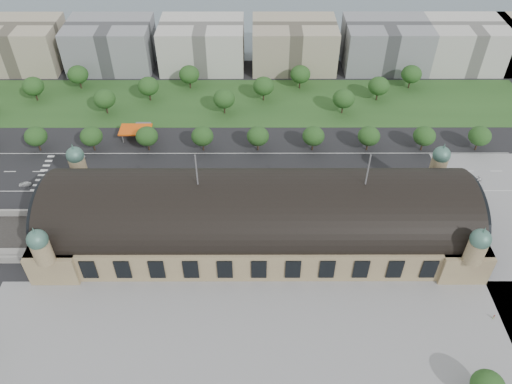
{
  "coord_description": "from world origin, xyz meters",
  "views": [
    {
      "loc": [
        -1.12,
        -124.25,
        131.85
      ],
      "look_at": [
        -0.89,
        9.11,
        14.0
      ],
      "focal_mm": 35.0,
      "sensor_mm": 36.0,
      "label": 1
    }
  ],
  "objects_px": {
    "parked_car_0": "(83,197)",
    "parked_car_2": "(101,192)",
    "petrol_station": "(140,129)",
    "parked_car_4": "(113,195)",
    "traffic_car_1": "(79,157)",
    "bus_east": "(348,177)",
    "parked_car_5": "(173,197)",
    "traffic_car_5": "(394,171)",
    "parked_car_6": "(173,197)",
    "traffic_car_6": "(475,179)",
    "pedestrian_0": "(494,317)",
    "traffic_car_4": "(298,174)",
    "bus_west": "(253,179)",
    "traffic_car_3": "(222,171)",
    "bus_mid": "(261,177)",
    "traffic_car_0": "(25,184)",
    "parked_car_3": "(154,197)",
    "parked_car_1": "(91,191)",
    "traffic_car_2": "(81,179)"
  },
  "relations": [
    {
      "from": "traffic_car_2",
      "to": "traffic_car_3",
      "type": "relative_size",
      "value": 1.1
    },
    {
      "from": "petrol_station",
      "to": "parked_car_4",
      "type": "xyz_separation_m",
      "value": [
        -3.41,
        -42.95,
        -2.12
      ]
    },
    {
      "from": "traffic_car_1",
      "to": "traffic_car_6",
      "type": "relative_size",
      "value": 0.94
    },
    {
      "from": "traffic_car_1",
      "to": "parked_car_0",
      "type": "height_order",
      "value": "traffic_car_1"
    },
    {
      "from": "parked_car_2",
      "to": "parked_car_5",
      "type": "relative_size",
      "value": 1.08
    },
    {
      "from": "traffic_car_1",
      "to": "parked_car_1",
      "type": "height_order",
      "value": "traffic_car_1"
    },
    {
      "from": "petrol_station",
      "to": "traffic_car_5",
      "type": "height_order",
      "value": "petrol_station"
    },
    {
      "from": "parked_car_6",
      "to": "bus_east",
      "type": "xyz_separation_m",
      "value": [
        70.11,
        11.0,
        1.07
      ]
    },
    {
      "from": "parked_car_3",
      "to": "pedestrian_0",
      "type": "distance_m",
      "value": 126.45
    },
    {
      "from": "traffic_car_2",
      "to": "traffic_car_3",
      "type": "height_order",
      "value": "traffic_car_2"
    },
    {
      "from": "petrol_station",
      "to": "traffic_car_4",
      "type": "xyz_separation_m",
      "value": [
        70.4,
        -29.89,
        -2.27
      ]
    },
    {
      "from": "petrol_station",
      "to": "traffic_car_6",
      "type": "height_order",
      "value": "petrol_station"
    },
    {
      "from": "parked_car_0",
      "to": "parked_car_2",
      "type": "xyz_separation_m",
      "value": [
        6.46,
        3.05,
        0.03
      ]
    },
    {
      "from": "traffic_car_2",
      "to": "parked_car_5",
      "type": "height_order",
      "value": "traffic_car_2"
    },
    {
      "from": "petrol_station",
      "to": "traffic_car_3",
      "type": "xyz_separation_m",
      "value": [
        38.7,
        -27.92,
        -2.21
      ]
    },
    {
      "from": "traffic_car_1",
      "to": "traffic_car_3",
      "type": "distance_m",
      "value": 62.85
    },
    {
      "from": "traffic_car_4",
      "to": "traffic_car_1",
      "type": "bearing_deg",
      "value": -98.93
    },
    {
      "from": "traffic_car_0",
      "to": "bus_east",
      "type": "relative_size",
      "value": 0.38
    },
    {
      "from": "traffic_car_3",
      "to": "parked_car_5",
      "type": "height_order",
      "value": "traffic_car_3"
    },
    {
      "from": "parked_car_0",
      "to": "pedestrian_0",
      "type": "distance_m",
      "value": 152.15
    },
    {
      "from": "traffic_car_1",
      "to": "bus_east",
      "type": "height_order",
      "value": "bus_east"
    },
    {
      "from": "parked_car_4",
      "to": "parked_car_5",
      "type": "distance_m",
      "value": 23.84
    },
    {
      "from": "traffic_car_0",
      "to": "bus_mid",
      "type": "xyz_separation_m",
      "value": [
        95.77,
        2.8,
        1.02
      ]
    },
    {
      "from": "traffic_car_3",
      "to": "parked_car_5",
      "type": "distance_m",
      "value": 24.55
    },
    {
      "from": "parked_car_0",
      "to": "bus_mid",
      "type": "height_order",
      "value": "bus_mid"
    },
    {
      "from": "parked_car_1",
      "to": "parked_car_5",
      "type": "height_order",
      "value": "parked_car_5"
    },
    {
      "from": "traffic_car_0",
      "to": "traffic_car_1",
      "type": "height_order",
      "value": "traffic_car_1"
    },
    {
      "from": "traffic_car_4",
      "to": "bus_west",
      "type": "distance_m",
      "value": 18.86
    },
    {
      "from": "parked_car_3",
      "to": "traffic_car_3",
      "type": "bearing_deg",
      "value": 95.56
    },
    {
      "from": "traffic_car_0",
      "to": "pedestrian_0",
      "type": "bearing_deg",
      "value": 62.71
    },
    {
      "from": "traffic_car_6",
      "to": "parked_car_4",
      "type": "distance_m",
      "value": 146.61
    },
    {
      "from": "parked_car_1",
      "to": "pedestrian_0",
      "type": "distance_m",
      "value": 151.67
    },
    {
      "from": "parked_car_3",
      "to": "traffic_car_2",
      "type": "bearing_deg",
      "value": -136.27
    },
    {
      "from": "traffic_car_4",
      "to": "pedestrian_0",
      "type": "relative_size",
      "value": 2.44
    },
    {
      "from": "traffic_car_3",
      "to": "traffic_car_4",
      "type": "distance_m",
      "value": 31.76
    },
    {
      "from": "traffic_car_2",
      "to": "parked_car_6",
      "type": "relative_size",
      "value": 1.23
    },
    {
      "from": "parked_car_0",
      "to": "bus_east",
      "type": "height_order",
      "value": "bus_east"
    },
    {
      "from": "petrol_station",
      "to": "traffic_car_6",
      "type": "distance_m",
      "value": 146.62
    },
    {
      "from": "traffic_car_2",
      "to": "parked_car_4",
      "type": "relative_size",
      "value": 1.12
    },
    {
      "from": "parked_car_3",
      "to": "bus_east",
      "type": "distance_m",
      "value": 78.54
    },
    {
      "from": "petrol_station",
      "to": "bus_east",
      "type": "relative_size",
      "value": 1.13
    },
    {
      "from": "traffic_car_5",
      "to": "parked_car_5",
      "type": "distance_m",
      "value": 91.8
    },
    {
      "from": "traffic_car_1",
      "to": "bus_west",
      "type": "xyz_separation_m",
      "value": [
        75.36,
        -15.5,
        0.68
      ]
    },
    {
      "from": "parked_car_0",
      "to": "parked_car_6",
      "type": "xyz_separation_m",
      "value": [
        35.7,
        0.0,
        -0.07
      ]
    },
    {
      "from": "petrol_station",
      "to": "parked_car_0",
      "type": "xyz_separation_m",
      "value": [
        -15.13,
        -44.28,
        -2.22
      ]
    },
    {
      "from": "parked_car_6",
      "to": "bus_east",
      "type": "bearing_deg",
      "value": 71.32
    },
    {
      "from": "parked_car_2",
      "to": "pedestrian_0",
      "type": "xyz_separation_m",
      "value": [
        135.18,
        -58.61,
        0.06
      ]
    },
    {
      "from": "traffic_car_5",
      "to": "parked_car_6",
      "type": "bearing_deg",
      "value": 100.31
    },
    {
      "from": "traffic_car_4",
      "to": "parked_car_4",
      "type": "distance_m",
      "value": 74.96
    },
    {
      "from": "petrol_station",
      "to": "parked_car_5",
      "type": "distance_m",
      "value": 48.81
    }
  ]
}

